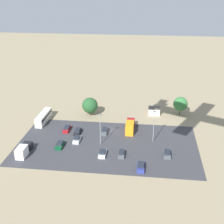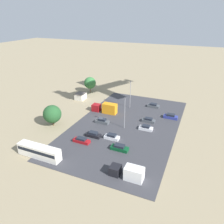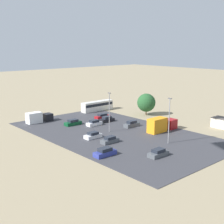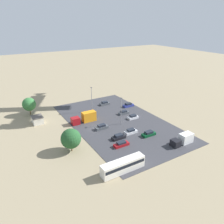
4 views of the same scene
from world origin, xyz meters
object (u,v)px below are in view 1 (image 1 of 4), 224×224
at_px(parked_car_5, 67,129).
at_px(parked_truck_1, 23,150).
at_px(parked_car_2, 167,154).
at_px(parked_car_3, 60,145).
at_px(parked_car_6, 77,139).
at_px(parked_truck_0, 130,126).
at_px(parked_car_8, 122,154).
at_px(parked_car_4, 102,153).
at_px(shed_building, 154,111).
at_px(parked_car_0, 105,131).
at_px(parked_car_7, 141,167).
at_px(parked_car_1, 78,131).
at_px(bus, 44,117).

bearing_deg(parked_car_5, parked_truck_1, 63.45).
bearing_deg(parked_car_2, parked_car_3, -2.50).
relative_size(parked_car_6, parked_truck_1, 0.57).
bearing_deg(parked_truck_0, parked_car_8, -94.58).
bearing_deg(parked_car_8, parked_car_3, 171.32).
bearing_deg(parked_car_4, shed_building, -114.66).
relative_size(parked_car_6, parked_car_8, 1.02).
relative_size(parked_car_2, parked_truck_0, 0.48).
bearing_deg(parked_car_0, parked_car_5, 178.92).
xyz_separation_m(parked_car_5, parked_truck_0, (-20.67, -2.16, 1.04)).
bearing_deg(parked_truck_1, parked_car_5, 63.45).
bearing_deg(shed_building, parked_car_6, 45.77).
bearing_deg(parked_truck_0, parked_car_0, -163.39).
xyz_separation_m(parked_car_0, parked_car_7, (-12.41, 19.80, -0.02)).
bearing_deg(parked_truck_0, parked_car_5, -174.03).
bearing_deg(parked_truck_0, parked_car_3, -146.58).
xyz_separation_m(parked_car_2, parked_car_8, (12.78, 1.48, -0.01)).
height_order(parked_car_2, parked_truck_1, parked_truck_1).
distance_m(parked_car_8, parked_truck_0, 16.11).
bearing_deg(parked_car_0, parked_car_2, -31.85).
relative_size(parked_car_4, parked_car_7, 0.88).
height_order(parked_car_2, parked_car_8, parked_car_2).
relative_size(parked_car_2, parked_car_7, 0.94).
bearing_deg(parked_car_7, parked_car_2, 47.01).
distance_m(shed_building, parked_car_1, 31.07).
bearing_deg(parked_car_3, parked_car_5, -86.29).
distance_m(parked_car_1, parked_truck_1, 19.46).
bearing_deg(bus, parked_car_5, 148.54).
height_order(bus, parked_car_6, bus).
distance_m(bus, parked_car_3, 20.17).
bearing_deg(parked_car_3, parked_car_1, -109.02).
relative_size(parked_car_3, parked_car_6, 1.09).
height_order(bus, parked_truck_0, parked_truck_0).
relative_size(shed_building, parked_car_4, 1.07).
bearing_deg(parked_car_8, parked_car_6, 154.49).
bearing_deg(parked_car_6, bus, 138.77).
distance_m(shed_building, parked_truck_1, 50.18).
bearing_deg(parked_truck_1, parked_car_4, 5.68).
bearing_deg(parked_car_4, parked_truck_0, -111.83).
bearing_deg(parked_car_7, parked_truck_0, 101.12).
bearing_deg(parked_truck_1, parked_car_1, 50.83).
relative_size(parked_car_0, parked_truck_0, 0.50).
relative_size(shed_building, parked_car_3, 0.95).
bearing_deg(parked_truck_1, parked_car_6, 36.11).
xyz_separation_m(parked_car_0, parked_car_5, (12.63, -0.24, -0.09)).
relative_size(shed_building, parked_car_6, 1.03).
distance_m(shed_building, parked_truck_0, 17.12).
bearing_deg(parked_car_3, parked_car_0, -137.89).
relative_size(parked_car_2, parked_car_3, 0.94).
height_order(parked_car_5, parked_car_8, parked_car_8).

